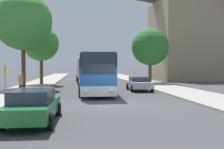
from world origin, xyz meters
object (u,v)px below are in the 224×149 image
(parked_car_left_curb, at_px, (33,105))
(tree_left_near, at_px, (23,22))
(bus_middle, at_px, (87,70))
(pedestrian_waiting_far, at_px, (21,84))
(tree_right_near, at_px, (150,47))
(bus_stop_sign, at_px, (5,78))
(parked_car_right_near, at_px, (139,83))
(bus_front, at_px, (96,73))
(tree_left_far, at_px, (41,44))

(parked_car_left_curb, xyz_separation_m, tree_left_near, (-3.72, 16.34, 6.07))
(parked_car_left_curb, bearing_deg, bus_middle, 84.96)
(pedestrian_waiting_far, height_order, tree_right_near, tree_right_near)
(bus_stop_sign, bearing_deg, parked_car_right_near, 30.89)
(bus_middle, relative_size, parked_car_left_curb, 2.56)
(parked_car_left_curb, relative_size, bus_stop_sign, 2.05)
(parked_car_right_near, bearing_deg, bus_front, 19.83)
(bus_stop_sign, bearing_deg, tree_left_far, 88.95)
(parked_car_left_curb, height_order, bus_stop_sign, bus_stop_sign)
(tree_right_near, bearing_deg, bus_stop_sign, -132.03)
(parked_car_left_curb, distance_m, tree_left_near, 17.82)
(bus_middle, xyz_separation_m, bus_stop_sign, (-5.91, -17.99, -0.19))
(bus_middle, distance_m, tree_right_near, 9.05)
(parked_car_right_near, height_order, tree_left_far, tree_left_far)
(tree_right_near, bearing_deg, parked_car_right_near, -111.22)
(bus_middle, relative_size, parked_car_right_near, 2.79)
(bus_front, height_order, tree_left_near, tree_left_near)
(bus_stop_sign, distance_m, tree_left_far, 15.08)
(bus_middle, bearing_deg, bus_stop_sign, -110.07)
(parked_car_left_curb, relative_size, tree_right_near, 0.64)
(tree_left_near, bearing_deg, parked_car_left_curb, -77.17)
(bus_front, height_order, bus_middle, bus_front)
(parked_car_left_curb, height_order, tree_left_near, tree_left_near)
(pedestrian_waiting_far, distance_m, tree_left_near, 9.49)
(pedestrian_waiting_far, distance_m, tree_left_far, 13.21)
(bus_middle, bearing_deg, parked_car_right_near, -70.78)
(bus_stop_sign, bearing_deg, tree_right_near, 47.97)
(bus_front, xyz_separation_m, parked_car_left_curb, (-3.30, -11.73, -1.04))
(bus_middle, relative_size, tree_left_far, 1.67)
(bus_front, bearing_deg, parked_car_right_near, 19.50)
(pedestrian_waiting_far, bearing_deg, bus_front, 92.56)
(bus_middle, xyz_separation_m, tree_left_near, (-6.68, -8.50, 5.06))
(pedestrian_waiting_far, xyz_separation_m, tree_right_near, (13.54, 13.53, 3.84))
(bus_front, bearing_deg, pedestrian_waiting_far, -152.63)
(tree_left_near, bearing_deg, pedestrian_waiting_far, -79.97)
(parked_car_right_near, bearing_deg, tree_left_far, -37.90)
(parked_car_right_near, bearing_deg, bus_middle, -67.20)
(bus_front, relative_size, parked_car_right_near, 2.59)
(parked_car_left_curb, relative_size, pedestrian_waiting_far, 2.73)
(tree_left_near, height_order, tree_left_far, tree_left_near)
(parked_car_left_curb, height_order, pedestrian_waiting_far, pedestrian_waiting_far)
(bus_middle, distance_m, parked_car_right_near, 12.62)
(tree_left_near, xyz_separation_m, tree_left_far, (1.03, 5.18, -1.76))
(parked_car_right_near, distance_m, pedestrian_waiting_far, 10.74)
(parked_car_right_near, xyz_separation_m, pedestrian_waiting_far, (-9.90, -4.16, 0.29))
(tree_right_near, bearing_deg, tree_left_near, -157.53)
(bus_middle, height_order, tree_left_near, tree_left_near)
(bus_front, relative_size, tree_right_near, 1.52)
(pedestrian_waiting_far, bearing_deg, bus_middle, 137.90)
(parked_car_left_curb, distance_m, parked_car_right_near, 15.09)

